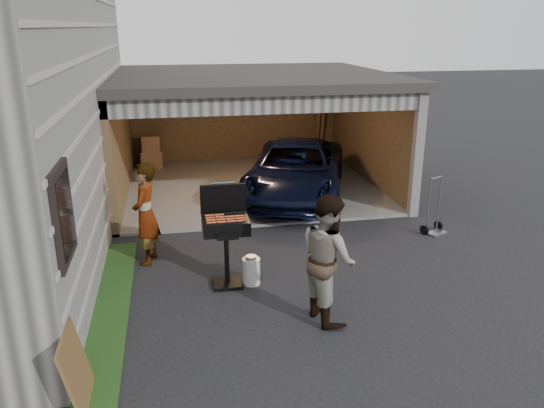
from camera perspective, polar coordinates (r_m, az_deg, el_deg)
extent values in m
plane|color=black|center=(7.86, -0.34, -11.81)|extent=(80.00, 80.00, 0.00)
cube|color=#193814|center=(6.97, -18.00, -16.95)|extent=(0.50, 8.00, 0.06)
cube|color=#605E59|center=(13.89, -2.32, 2.07)|extent=(6.50, 6.00, 0.06)
cube|color=#462E20|center=(16.42, -3.98, 9.36)|extent=(6.50, 0.15, 2.70)
cube|color=#462E20|center=(14.39, 10.32, 7.78)|extent=(0.15, 6.00, 2.70)
cube|color=#462E20|center=(13.47, -15.95, 6.64)|extent=(0.15, 6.00, 2.70)
cube|color=#2D2B28|center=(13.36, -2.47, 13.53)|extent=(6.80, 6.30, 0.20)
cube|color=#474744|center=(10.54, 0.00, 10.65)|extent=(6.50, 0.16, 0.36)
cube|color=beige|center=(11.71, -1.17, 11.94)|extent=(6.00, 2.40, 0.06)
cube|color=#474744|center=(11.74, 15.36, 5.00)|extent=(0.20, 0.18, 2.70)
cube|color=brown|center=(15.80, -12.79, 4.72)|extent=(0.60, 0.50, 0.50)
cube|color=brown|center=(15.70, -12.91, 6.40)|extent=(0.50, 0.45, 0.45)
cube|color=brown|center=(16.31, 5.09, 5.72)|extent=(0.55, 0.50, 0.60)
cube|color=brown|center=(16.76, 5.20, 8.99)|extent=(0.24, 0.43, 2.20)
imported|color=black|center=(12.73, 2.59, 3.42)|extent=(3.58, 5.11, 1.30)
imported|color=silver|center=(9.39, -13.43, -1.04)|extent=(0.58, 0.75, 1.81)
imported|color=#3C1D17|center=(7.44, 6.03, -5.78)|extent=(0.87, 1.02, 1.84)
cube|color=black|center=(8.71, -4.81, -8.47)|extent=(0.46, 0.46, 0.06)
cylinder|color=black|center=(8.50, -4.89, -5.66)|extent=(0.08, 0.08, 0.92)
cube|color=black|center=(8.30, -4.99, -2.33)|extent=(0.73, 0.51, 0.22)
cube|color=#59595B|center=(8.27, -5.01, -1.73)|extent=(0.66, 0.44, 0.02)
cube|color=black|center=(8.49, -5.30, 0.57)|extent=(0.73, 0.13, 0.51)
cylinder|color=silver|center=(8.63, -2.26, -7.23)|extent=(0.38, 0.38, 0.44)
cube|color=brown|center=(6.36, -20.27, -16.49)|extent=(0.22, 0.81, 0.89)
cube|color=gray|center=(11.18, 17.26, -3.01)|extent=(0.45, 0.38, 0.04)
cylinder|color=black|center=(11.06, 16.07, -2.70)|extent=(0.12, 0.20, 0.20)
cylinder|color=black|center=(11.39, 17.45, -2.21)|extent=(0.12, 0.20, 0.20)
cylinder|color=gray|center=(10.94, 16.48, -0.18)|extent=(0.03, 0.03, 1.15)
cylinder|color=gray|center=(11.19, 17.53, 0.14)|extent=(0.03, 0.03, 1.15)
cylinder|color=gray|center=(10.91, 17.28, 2.71)|extent=(0.31, 0.17, 0.03)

